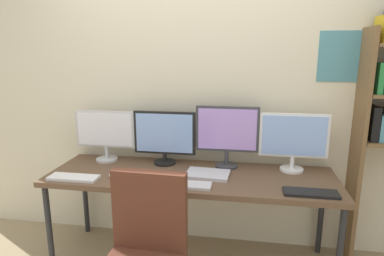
{
  "coord_description": "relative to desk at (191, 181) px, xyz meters",
  "views": [
    {
      "loc": [
        0.4,
        -1.76,
        1.66
      ],
      "look_at": [
        0.0,
        0.65,
        1.09
      ],
      "focal_mm": 31.34,
      "sensor_mm": 36.0,
      "label": 1
    }
  ],
  "objects": [
    {
      "name": "monitor_far_left",
      "position": [
        -0.76,
        0.21,
        0.29
      ],
      "size": [
        0.51,
        0.18,
        0.43
      ],
      "color": "silver",
      "rests_on": "desk"
    },
    {
      "name": "monitor_far_right",
      "position": [
        0.76,
        0.21,
        0.31
      ],
      "size": [
        0.52,
        0.18,
        0.45
      ],
      "color": "silver",
      "rests_on": "desk"
    },
    {
      "name": "monitor_center_right",
      "position": [
        0.25,
        0.21,
        0.33
      ],
      "size": [
        0.5,
        0.18,
        0.49
      ],
      "color": "#38383D",
      "rests_on": "desk"
    },
    {
      "name": "desk",
      "position": [
        0.0,
        0.0,
        0.0
      ],
      "size": [
        2.17,
        0.68,
        0.74
      ],
      "color": "brown",
      "rests_on": "ground_plane"
    },
    {
      "name": "laptop_closed",
      "position": [
        0.13,
        -0.01,
        0.06
      ],
      "size": [
        0.33,
        0.24,
        0.02
      ],
      "primitive_type": "cube",
      "rotation": [
        0.0,
        0.0,
        -0.06
      ],
      "color": "silver",
      "rests_on": "desk"
    },
    {
      "name": "keyboard_right",
      "position": [
        0.83,
        -0.23,
        0.06
      ],
      "size": [
        0.35,
        0.13,
        0.02
      ],
      "primitive_type": "cube",
      "color": "black",
      "rests_on": "desk"
    },
    {
      "name": "keyboard_center",
      "position": [
        0.0,
        -0.23,
        0.06
      ],
      "size": [
        0.36,
        0.13,
        0.02
      ],
      "primitive_type": "cube",
      "color": "silver",
      "rests_on": "desk"
    },
    {
      "name": "monitor_center_left",
      "position": [
        -0.25,
        0.21,
        0.29
      ],
      "size": [
        0.51,
        0.18,
        0.44
      ],
      "color": "black",
      "rests_on": "desk"
    },
    {
      "name": "computer_mouse",
      "position": [
        -0.57,
        -0.14,
        0.07
      ],
      "size": [
        0.06,
        0.1,
        0.03
      ],
      "primitive_type": "ellipsoid",
      "color": "silver",
      "rests_on": "desk"
    },
    {
      "name": "keyboard_left",
      "position": [
        -0.83,
        -0.23,
        0.06
      ],
      "size": [
        0.37,
        0.13,
        0.02
      ],
      "primitive_type": "cube",
      "color": "silver",
      "rests_on": "desk"
    },
    {
      "name": "wall_back",
      "position": [
        0.0,
        0.42,
        0.61
      ],
      "size": [
        4.57,
        0.11,
        2.6
      ],
      "color": "beige",
      "rests_on": "ground_plane"
    }
  ]
}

